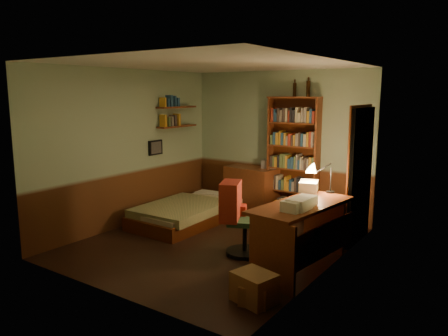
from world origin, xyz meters
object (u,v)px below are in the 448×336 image
Objects in this scene: office_chair at (245,222)px; dresser at (251,190)px; bookshelf at (293,159)px; desk_lamp at (331,174)px; mini_stereo at (269,164)px; cardboard_box_b at (255,295)px; bed at (189,205)px; cardboard_box_a at (254,287)px; desk at (301,236)px.

dresser is at bearing 94.70° from office_chair.
bookshelf is 1.65m from desk_lamp.
mini_stereo is 0.51m from bookshelf.
desk_lamp is at bearing -50.99° from bookshelf.
cardboard_box_b is (-0.04, -1.97, -0.99)m from desk_lamp.
office_chair reaches higher than bed.
mini_stereo is at bearing 116.38° from cardboard_box_a.
office_chair is (0.74, -2.02, -0.46)m from mini_stereo.
dresser is 3.57m from cardboard_box_a.
cardboard_box_a is at bearing -77.98° from office_chair.
cardboard_box_b is at bearing -114.10° from desk_lamp.
dresser reaches higher than cardboard_box_b.
dresser is 1.03m from bookshelf.
bookshelf reaches higher than office_chair.
desk_lamp is 0.55× the size of office_chair.
office_chair is (0.25, -1.98, -0.61)m from bookshelf.
desk_lamp is 1.20× the size of cardboard_box_a.
desk is at bearing -66.35° from bookshelf.
bookshelf is at bearing 125.73° from desk.
cardboard_box_a is 1.43× the size of cardboard_box_b.
desk is at bearing -117.98° from desk_lamp.
mini_stereo is at bearing 135.06° from desk.
desk_lamp is 2.14m from cardboard_box_a.
bed is at bearing 142.27° from cardboard_box_a.
mini_stereo is at bearing 120.14° from desk_lamp.
bed is 1.79m from office_chair.
bookshelf is at bearing 43.09° from bed.
cardboard_box_a is at bearing -83.07° from desk.
cardboard_box_b is (1.11, -3.15, -0.97)m from bookshelf.
desk_lamp is at bearing -22.60° from dresser.
desk is 1.68× the size of office_chair.
mini_stereo is 0.63× the size of cardboard_box_a.
bed is 1.28m from dresser.
desk_lamp is at bearing 92.17° from desk.
bed is 0.93× the size of bookshelf.
desk is 1.22m from cardboard_box_b.
bookshelf reaches higher than mini_stereo.
mini_stereo is 3.66m from cardboard_box_b.
desk_lamp is at bearing 2.04° from bed.
bed is 6.63× the size of cardboard_box_b.
bookshelf is 2.34m from desk.
desk is (2.44, -0.75, 0.12)m from bed.
desk_lamp reaches higher than cardboard_box_a.
dresser reaches higher than desk.
cardboard_box_b is at bearing -82.27° from mini_stereo.
desk is at bearing 91.50° from cardboard_box_b.
office_chair is at bearing -87.86° from bookshelf.
desk_lamp is at bearing -55.71° from mini_stereo.
mini_stereo is (0.31, 0.12, 0.50)m from dresser.
cardboard_box_b is (0.86, -1.17, -0.36)m from office_chair.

